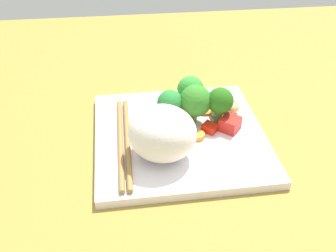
{
  "coord_description": "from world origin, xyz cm",
  "views": [
    {
      "loc": [
        7.88,
        49.88,
        38.76
      ],
      "look_at": [
        1.89,
        0.67,
        3.3
      ],
      "focal_mm": 43.79,
      "sensor_mm": 36.0,
      "label": 1
    }
  ],
  "objects": [
    {
      "name": "square_plate",
      "position": [
        0.0,
        0.0,
        0.65
      ],
      "size": [
        26.21,
        26.21,
        1.3
      ],
      "primitive_type": "cube",
      "rotation": [
        0.0,
        0.0,
        0.02
      ],
      "color": "white",
      "rests_on": "ground_plane"
    },
    {
      "name": "carrot_slice_2",
      "position": [
        -8.3,
        -2.8,
        1.52
      ],
      "size": [
        2.77,
        2.77,
        0.44
      ],
      "primitive_type": "cylinder",
      "rotation": [
        0.0,
        0.0,
        2.72
      ],
      "color": "orange",
      "rests_on": "square_plate"
    },
    {
      "name": "pepper_chunk_3",
      "position": [
        -0.76,
        -1.97,
        2.26
      ],
      "size": [
        3.09,
        3.09,
        1.92
      ],
      "primitive_type": "cube",
      "rotation": [
        0.0,
        0.0,
        3.93
      ],
      "color": "red",
      "rests_on": "square_plate"
    },
    {
      "name": "chicken_piece_1",
      "position": [
        -9.0,
        -5.08,
        2.36
      ],
      "size": [
        4.04,
        4.49,
        2.12
      ],
      "primitive_type": "ellipsoid",
      "rotation": [
        0.0,
        0.0,
        5.01
      ],
      "color": "tan",
      "rests_on": "square_plate"
    },
    {
      "name": "pepper_chunk_2",
      "position": [
        1.45,
        -0.54,
        2.5
      ],
      "size": [
        3.08,
        3.15,
        2.39
      ],
      "primitive_type": "cube",
      "rotation": [
        0.0,
        0.0,
        4.22
      ],
      "color": "red",
      "rests_on": "square_plate"
    },
    {
      "name": "rice_mound",
      "position": [
        3.2,
        4.91,
        5.2
      ],
      "size": [
        11.98,
        11.54,
        7.79
      ],
      "primitive_type": "ellipsoid",
      "rotation": [
        0.0,
        0.0,
        5.95
      ],
      "color": "white",
      "rests_on": "square_plate"
    },
    {
      "name": "pepper_chunk_0",
      "position": [
        -7.83,
        0.26,
        2.36
      ],
      "size": [
        3.91,
        3.92,
        2.11
      ],
      "primitive_type": "cube",
      "rotation": [
        0.0,
        0.0,
        2.44
      ],
      "color": "red",
      "rests_on": "square_plate"
    },
    {
      "name": "carrot_slice_0",
      "position": [
        -6.88,
        -7.08,
        1.54
      ],
      "size": [
        3.31,
        3.31,
        0.48
      ],
      "primitive_type": "cylinder",
      "rotation": [
        0.0,
        0.0,
        2.83
      ],
      "color": "orange",
      "rests_on": "square_plate"
    },
    {
      "name": "ground_plane",
      "position": [
        0.0,
        0.0,
        -1.0
      ],
      "size": [
        110.0,
        110.0,
        2.0
      ],
      "primitive_type": "cube",
      "color": "olive"
    },
    {
      "name": "broccoli_floret_0",
      "position": [
        -6.5,
        -2.01,
        5.32
      ],
      "size": [
        4.12,
        4.12,
        6.26
      ],
      "color": "#61954A",
      "rests_on": "square_plate"
    },
    {
      "name": "broccoli_floret_3",
      "position": [
        -2.65,
        -6.48,
        5.0
      ],
      "size": [
        4.34,
        4.34,
        6.06
      ],
      "color": "#67A74F",
      "rests_on": "square_plate"
    },
    {
      "name": "chicken_piece_2",
      "position": [
        -6.66,
        -4.02,
        2.11
      ],
      "size": [
        2.74,
        3.15,
        1.63
      ],
      "primitive_type": "ellipsoid",
      "rotation": [
        0.0,
        0.0,
        4.41
      ],
      "color": "tan",
      "rests_on": "square_plate"
    },
    {
      "name": "chicken_piece_0",
      "position": [
        0.59,
        -6.18,
        2.25
      ],
      "size": [
        3.08,
        2.8,
        1.89
      ],
      "primitive_type": "ellipsoid",
      "rotation": [
        0.0,
        0.0,
        3.53
      ],
      "color": "tan",
      "rests_on": "square_plate"
    },
    {
      "name": "broccoli_floret_2",
      "position": [
        1.08,
        -3.18,
        4.73
      ],
      "size": [
        4.14,
        4.14,
        5.62
      ],
      "color": "#7ABD5C",
      "rests_on": "square_plate"
    },
    {
      "name": "chopstick_pair",
      "position": [
        8.56,
        1.45,
        1.7
      ],
      "size": [
        2.0,
        21.44,
        0.8
      ],
      "rotation": [
        0.0,
        0.0,
        1.56
      ],
      "color": "olive",
      "rests_on": "square_plate"
    },
    {
      "name": "carrot_slice_3",
      "position": [
        -5.04,
        -5.34,
        1.52
      ],
      "size": [
        3.48,
        3.48,
        0.43
      ],
      "primitive_type": "cylinder",
      "rotation": [
        0.0,
        0.0,
        2.29
      ],
      "color": "orange",
      "rests_on": "square_plate"
    },
    {
      "name": "pepper_chunk_1",
      "position": [
        -4.67,
        -0.3,
        1.93
      ],
      "size": [
        2.8,
        2.79,
        1.27
      ],
      "primitive_type": "cube",
      "rotation": [
        0.0,
        0.0,
        5.55
      ],
      "color": "red",
      "rests_on": "square_plate"
    },
    {
      "name": "carrot_slice_1",
      "position": [
        -2.58,
        1.47,
        1.68
      ],
      "size": [
        2.28,
        2.28,
        0.76
      ],
      "primitive_type": "cylinder",
      "rotation": [
        0.0,
        0.0,
        3.27
      ],
      "color": "orange",
      "rests_on": "square_plate"
    },
    {
      "name": "broccoli_floret_1",
      "position": [
        -2.8,
        -2.75,
        5.19
      ],
      "size": [
        5.01,
        5.01,
        6.46
      ],
      "color": "#7FB45D",
      "rests_on": "square_plate"
    }
  ]
}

